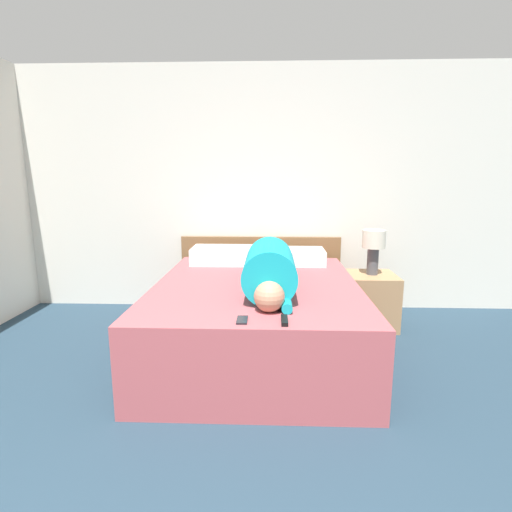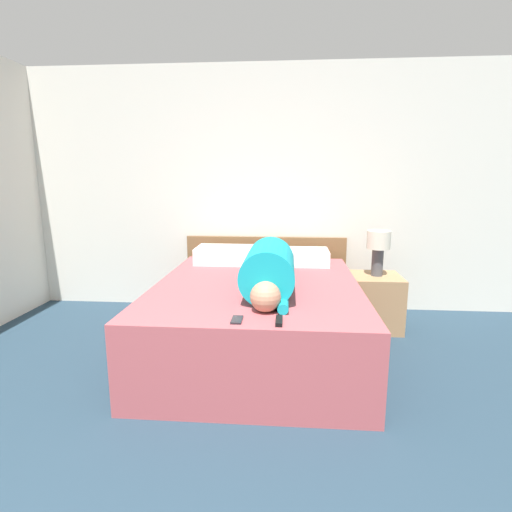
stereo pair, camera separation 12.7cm
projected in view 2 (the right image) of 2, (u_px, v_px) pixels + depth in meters
name	position (u px, v px, depth m)	size (l,w,h in m)	color
wall_back	(252.00, 190.00, 4.34)	(6.02, 0.06, 2.60)	silver
bed	(257.00, 317.00, 3.31)	(1.63, 2.05, 0.60)	#A84C51
headboard	(266.00, 273.00, 4.43)	(1.75, 0.04, 0.80)	brown
nightstand	(375.00, 302.00, 3.85)	(0.46, 0.48, 0.52)	#A37A51
table_lamp	(378.00, 246.00, 3.74)	(0.22, 0.22, 0.43)	#4C4C51
person_lying	(270.00, 266.00, 3.11)	(0.37, 1.67, 0.37)	tan
pillow_near_headboard	(227.00, 255.00, 3.99)	(0.60, 0.39, 0.16)	white
pillow_second	(299.00, 257.00, 3.94)	(0.57, 0.39, 0.14)	white
tv_remote	(279.00, 321.00, 2.35)	(0.04, 0.15, 0.02)	black
cell_phone	(237.00, 320.00, 2.38)	(0.06, 0.13, 0.01)	black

